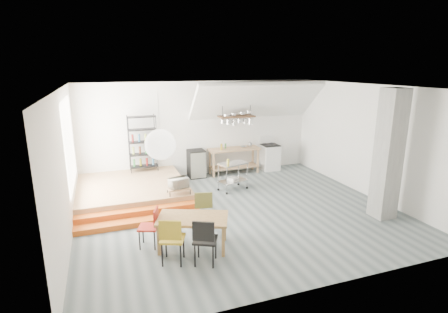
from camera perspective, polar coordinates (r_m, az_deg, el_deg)
name	(u,v)px	position (r m, az deg, el deg)	size (l,w,h in m)	color
floor	(238,211)	(9.26, 2.32, -8.88)	(8.00, 8.00, 0.00)	#515C5E
wall_back	(201,129)	(11.99, -3.85, 4.53)	(8.00, 0.04, 3.20)	silver
wall_left	(65,167)	(8.18, -24.55, -1.53)	(0.04, 7.00, 3.20)	silver
wall_right	(368,141)	(10.87, 22.41, 2.40)	(0.04, 7.00, 3.20)	silver
ceiling	(239,87)	(8.51, 2.54, 11.30)	(8.00, 7.00, 0.02)	white
slope_ceiling	(256,101)	(11.93, 5.33, 9.05)	(4.40, 1.80, 0.15)	white
window_pane	(70,143)	(9.59, -23.89, 1.98)	(0.02, 2.50, 2.20)	white
platform	(132,190)	(10.49, -14.73, -5.33)	(3.00, 3.00, 0.40)	#A77953
step_lower	(141,222)	(8.73, -13.47, -10.31)	(3.00, 0.35, 0.13)	#BE5216
step_upper	(139,214)	(9.03, -13.75, -9.03)	(3.00, 0.35, 0.27)	#BE5216
concrete_column	(388,155)	(9.33, 25.26, 0.26)	(0.50, 0.50, 3.20)	gray
kitchen_counter	(234,156)	(12.22, 1.64, 0.06)	(1.80, 0.60, 0.91)	#A77953
stove	(270,157)	(12.82, 7.47, -0.04)	(0.60, 0.60, 1.18)	white
pot_rack	(237,119)	(11.75, 2.22, 6.20)	(1.20, 0.50, 1.43)	#452C1B
wire_shelving	(143,143)	(11.38, -13.15, 2.23)	(0.88, 0.38, 1.80)	black
microwave_shelf	(179,188)	(9.35, -7.41, -5.16)	(0.60, 0.40, 0.16)	#A77953
paper_lantern	(160,144)	(6.91, -10.36, 1.94)	(0.60, 0.60, 0.60)	white
dining_table	(193,221)	(7.32, -5.12, -10.37)	(1.62, 1.28, 0.68)	brown
chair_mustard	(172,237)	(6.79, -8.53, -12.85)	(0.57, 0.57, 0.96)	#AA8B1D
chair_black	(205,238)	(6.71, -3.19, -13.13)	(0.58, 0.58, 0.94)	black
chair_olive	(204,210)	(7.91, -3.29, -8.73)	(0.51, 0.51, 0.93)	olive
chair_red	(151,224)	(7.52, -11.78, -10.76)	(0.50, 0.50, 0.85)	#AF2319
rolling_cart	(233,172)	(10.60, 1.47, -2.63)	(0.96, 0.71, 0.85)	silver
mini_fridge	(196,164)	(11.90, -4.54, -1.16)	(0.55, 0.55, 0.94)	black
microwave	(179,183)	(9.30, -7.44, -4.29)	(0.48, 0.32, 0.27)	beige
bowl	(244,147)	(12.22, 3.22, 1.56)	(0.23, 0.23, 0.06)	silver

